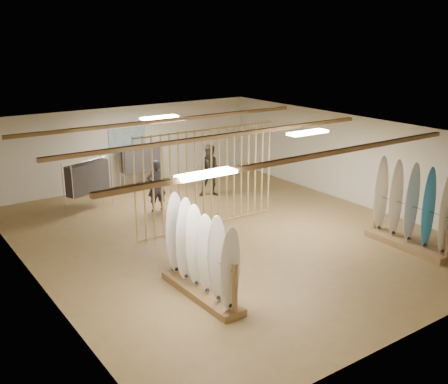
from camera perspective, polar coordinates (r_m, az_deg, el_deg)
floor at (r=14.32m, az=0.00°, el=-4.59°), size 12.00×12.00×0.00m
ceiling at (r=13.54m, az=0.00°, el=6.49°), size 12.00×12.00×0.00m
wall_back at (r=18.96m, az=-10.48°, el=4.94°), size 12.00×0.00×12.00m
wall_front at (r=9.87m, az=20.56°, el=-7.27°), size 12.00×0.00×12.00m
wall_left at (r=11.88m, az=-20.22°, el=-3.12°), size 0.00×12.00×12.00m
wall_right at (r=17.13m, az=13.87°, el=3.44°), size 0.00×12.00×12.00m
ceiling_slats at (r=13.56m, az=0.00°, el=6.15°), size 9.50×6.12×0.10m
light_panels at (r=13.56m, az=0.00°, el=6.24°), size 1.20×0.35×0.06m
bamboo_partition at (r=14.51m, az=-1.81°, el=1.51°), size 4.45×0.05×2.78m
poster at (r=18.90m, az=-10.49°, el=5.52°), size 1.40×0.03×0.90m
rack_left at (r=10.87m, az=-2.52°, el=-8.11°), size 0.58×2.42×1.94m
rack_right at (r=14.01m, az=19.59°, el=-2.83°), size 0.67×2.34×2.22m
clothing_rack_a at (r=16.36m, az=-14.64°, el=1.52°), size 1.45×0.86×1.63m
clothing_rack_b at (r=18.60m, az=-9.04°, el=3.54°), size 1.45×0.43×1.55m
shopper_a at (r=16.00m, az=-7.39°, el=1.05°), size 0.72×0.53×1.83m
shopper_b at (r=17.35m, az=-1.41°, el=2.70°), size 1.19×1.11×1.97m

